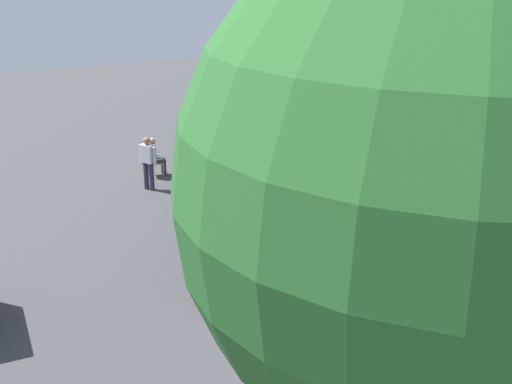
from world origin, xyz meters
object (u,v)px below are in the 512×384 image
object	(u,v)px
lawn_chair_near_truck	(151,159)
spectator_seated	(155,155)
vintage_fire_truck	(255,200)
spectator_standing	(148,160)
classic_hot_rod	(263,155)
lawn_chair_by_car	(398,245)
oak_tree_distant	(369,35)
oak_tree_right	(449,193)

from	to	relation	value
lawn_chair_near_truck	spectator_seated	bearing A→B (deg)	164.97
vintage_fire_truck	spectator_standing	distance (m)	5.25
spectator_seated	spectator_standing	size ratio (longest dim) A/B	0.77
classic_hot_rod	lawn_chair_by_car	xyz separation A→B (m)	(0.79, 7.19, -0.16)
spectator_standing	oak_tree_distant	xyz separation A→B (m)	(-10.33, -2.16, 2.92)
vintage_fire_truck	spectator_standing	world-z (taller)	vintage_fire_truck
vintage_fire_truck	lawn_chair_near_truck	world-z (taller)	vintage_fire_truck
spectator_seated	oak_tree_right	bearing A→B (deg)	76.50
lawn_chair_by_car	oak_tree_distant	size ratio (longest dim) A/B	0.18
vintage_fire_truck	oak_tree_distant	world-z (taller)	oak_tree_distant
lawn_chair_by_car	spectator_seated	size ratio (longest dim) A/B	0.79
lawn_chair_near_truck	lawn_chair_by_car	bearing A→B (deg)	103.82
classic_hot_rod	spectator_standing	bearing A→B (deg)	-12.37
vintage_fire_truck	spectator_seated	bearing A→B (deg)	-89.84
oak_tree_distant	lawn_chair_by_car	bearing A→B (deg)	53.52
vintage_fire_truck	lawn_chair_near_truck	size ratio (longest dim) A/B	6.01
vintage_fire_truck	oak_tree_right	bearing A→B (deg)	67.88
classic_hot_rod	oak_tree_right	xyz separation A→B (m)	(6.67, 13.66, 4.26)
vintage_fire_truck	oak_tree_distant	size ratio (longest dim) A/B	1.09
lawn_chair_near_truck	lawn_chair_by_car	size ratio (longest dim) A/B	1.00
lawn_chair_by_car	oak_tree_right	world-z (taller)	oak_tree_right
spectator_seated	oak_tree_right	world-z (taller)	oak_tree_right
oak_tree_right	oak_tree_distant	distance (m)	21.36
vintage_fire_truck	spectator_seated	distance (m)	6.36
lawn_chair_by_car	oak_tree_right	size ratio (longest dim) A/B	0.14
lawn_chair_near_truck	oak_tree_distant	world-z (taller)	oak_tree_distant
classic_hot_rod	oak_tree_distant	bearing A→B (deg)	-156.24
spectator_seated	oak_tree_distant	world-z (taller)	oak_tree_distant
lawn_chair_near_truck	oak_tree_right	xyz separation A→B (m)	(3.62, 15.64, 4.42)
spectator_standing	classic_hot_rod	bearing A→B (deg)	167.63
spectator_standing	oak_tree_distant	bearing A→B (deg)	-168.20
lawn_chair_near_truck	spectator_seated	xyz separation A→B (m)	(-0.13, 0.03, 0.11)
lawn_chair_near_truck	oak_tree_right	distance (m)	16.65
spectator_standing	vintage_fire_truck	bearing A→B (deg)	97.89
lawn_chair_near_truck	spectator_standing	world-z (taller)	spectator_standing
oak_tree_right	lawn_chair_by_car	bearing A→B (deg)	-132.26
spectator_standing	oak_tree_right	bearing A→B (deg)	78.11
lawn_chair_near_truck	oak_tree_right	size ratio (longest dim) A/B	0.14
vintage_fire_truck	oak_tree_right	xyz separation A→B (m)	(3.76, 9.26, 3.81)
lawn_chair_by_car	spectator_standing	world-z (taller)	spectator_standing
vintage_fire_truck	classic_hot_rod	world-z (taller)	vintage_fire_truck
lawn_chair_by_car	oak_tree_distant	distance (m)	13.04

